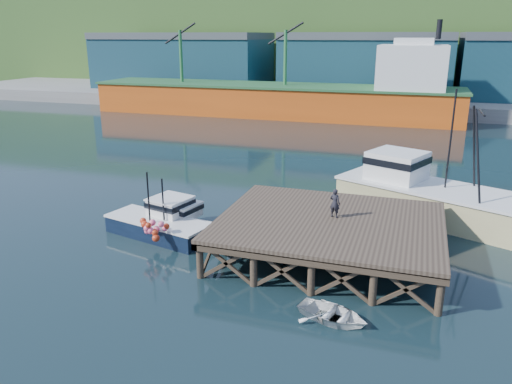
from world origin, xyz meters
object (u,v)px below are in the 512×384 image
at_px(dockworker, 335,203).
at_px(dinghy, 333,314).
at_px(boat_navy, 161,222).
at_px(boat_black, 174,222).
at_px(trawler, 430,192).

bearing_deg(dockworker, dinghy, 116.07).
bearing_deg(dinghy, boat_navy, 78.01).
height_order(boat_black, dinghy, boat_black).
bearing_deg(boat_navy, boat_black, 56.52).
xyz_separation_m(boat_navy, dockworker, (10.46, 0.66, 2.10)).
bearing_deg(trawler, boat_black, -128.91).
bearing_deg(boat_black, dockworker, 13.46).
relative_size(boat_black, dinghy, 2.02).
distance_m(boat_navy, boat_black, 0.77).
relative_size(boat_black, dockworker, 3.86).
bearing_deg(dockworker, boat_navy, 19.79).
height_order(boat_navy, trawler, trawler).
height_order(trawler, dinghy, trawler).
distance_m(boat_black, dinghy, 13.12).
bearing_deg(boat_black, boat_navy, -124.44).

